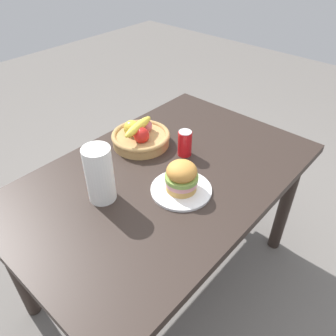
{
  "coord_description": "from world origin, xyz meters",
  "views": [
    {
      "loc": [
        -0.85,
        -0.78,
        1.67
      ],
      "look_at": [
        -0.01,
        -0.04,
        0.81
      ],
      "focal_mm": 35.56,
      "sensor_mm": 36.0,
      "label": 1
    }
  ],
  "objects": [
    {
      "name": "plate",
      "position": [
        -0.04,
        -0.13,
        0.76
      ],
      "size": [
        0.26,
        0.26,
        0.01
      ],
      "primitive_type": "cylinder",
      "color": "white",
      "rests_on": "dining_table"
    },
    {
      "name": "sandwich",
      "position": [
        -0.04,
        -0.13,
        0.83
      ],
      "size": [
        0.14,
        0.14,
        0.13
      ],
      "color": "tan",
      "rests_on": "plate"
    },
    {
      "name": "fruit_basket",
      "position": [
        0.1,
        0.24,
        0.8
      ],
      "size": [
        0.29,
        0.29,
        0.14
      ],
      "color": "tan",
      "rests_on": "dining_table"
    },
    {
      "name": "dining_table",
      "position": [
        0.0,
        0.0,
        0.65
      ],
      "size": [
        1.4,
        0.9,
        0.75
      ],
      "color": "#2D231E",
      "rests_on": "ground_plane"
    },
    {
      "name": "soda_can",
      "position": [
        0.18,
        0.03,
        0.81
      ],
      "size": [
        0.07,
        0.07,
        0.13
      ],
      "color": "red",
      "rests_on": "dining_table"
    },
    {
      "name": "ground_plane",
      "position": [
        0.0,
        0.0,
        0.0
      ],
      "size": [
        8.0,
        8.0,
        0.0
      ],
      "primitive_type": "plane",
      "color": "slate"
    },
    {
      "name": "paper_towel_roll",
      "position": [
        -0.28,
        0.08,
        0.87
      ],
      "size": [
        0.11,
        0.11,
        0.24
      ],
      "primitive_type": "cylinder",
      "color": "white",
      "rests_on": "dining_table"
    }
  ]
}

